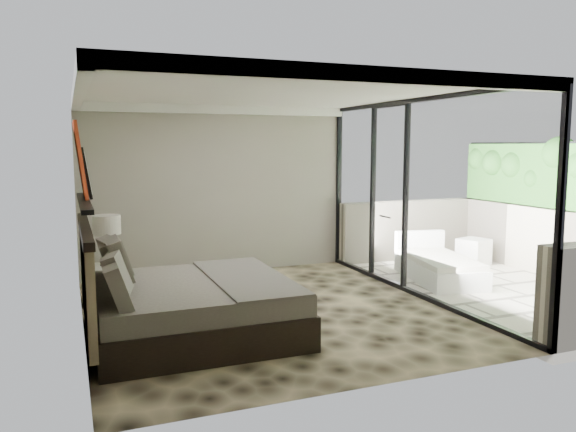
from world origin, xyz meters
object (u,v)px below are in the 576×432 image
object	(u,v)px
ottoman	(474,252)
lounger	(438,266)
table_lamp	(107,233)
bed	(184,304)
nightstand	(107,284)

from	to	relation	value
ottoman	lounger	distance (m)	1.50
ottoman	lounger	xyz separation A→B (m)	(-1.31, -0.72, -0.02)
ottoman	lounger	bearing A→B (deg)	-151.05
table_lamp	lounger	bearing A→B (deg)	-6.38
table_lamp	ottoman	xyz separation A→B (m)	(6.33, 0.16, -0.72)
table_lamp	ottoman	world-z (taller)	table_lamp
bed	nightstand	xyz separation A→B (m)	(-0.72, 1.74, -0.11)
nightstand	table_lamp	bearing A→B (deg)	54.92
table_lamp	ottoman	distance (m)	6.37
bed	nightstand	size ratio (longest dim) A/B	4.42
bed	lounger	world-z (taller)	bed
nightstand	lounger	bearing A→B (deg)	-1.55
nightstand	bed	bearing A→B (deg)	-63.08
nightstand	lounger	world-z (taller)	lounger
ottoman	table_lamp	bearing A→B (deg)	-178.52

